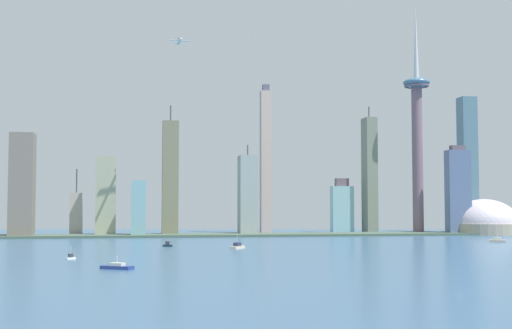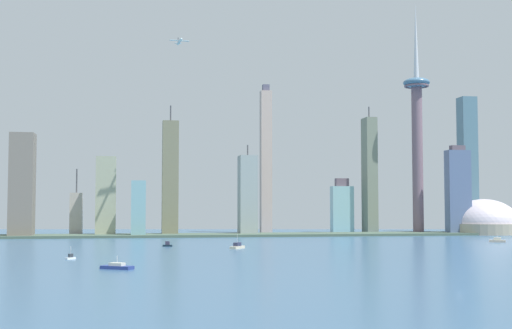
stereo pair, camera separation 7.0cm
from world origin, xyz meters
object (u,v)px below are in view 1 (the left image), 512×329
(skyscraper_0, at_px, (248,195))
(skyscraper_3, at_px, (22,185))
(stadium_dome, at_px, (484,224))
(skyscraper_8, at_px, (342,208))
(boat_2, at_px, (237,246))
(skyscraper_1, at_px, (106,196))
(skyscraper_10, at_px, (458,191))
(airplane, at_px, (180,41))
(boat_6, at_px, (497,240))
(skyscraper_5, at_px, (138,209))
(boat_3, at_px, (71,257))
(skyscraper_6, at_px, (370,175))
(boat_5, at_px, (168,245))
(boat_1, at_px, (117,267))
(observation_tower, at_px, (417,126))
(skyscraper_7, at_px, (76,214))
(skyscraper_9, at_px, (468,164))
(skyscraper_4, at_px, (266,160))
(skyscraper_2, at_px, (170,178))

(skyscraper_0, bearing_deg, skyscraper_3, -174.95)
(stadium_dome, relative_size, skyscraper_3, 0.78)
(skyscraper_8, xyz_separation_m, boat_2, (-173.69, -291.96, -29.11))
(skyscraper_1, bearing_deg, skyscraper_10, -2.83)
(stadium_dome, height_order, airplane, airplane)
(skyscraper_0, bearing_deg, boat_6, -42.97)
(skyscraper_5, bearing_deg, boat_3, -97.70)
(skyscraper_6, relative_size, skyscraper_8, 2.32)
(skyscraper_8, height_order, boat_5, skyscraper_8)
(boat_1, height_order, boat_2, boat_2)
(boat_2, bearing_deg, boat_5, -92.13)
(skyscraper_6, height_order, boat_3, skyscraper_6)
(boat_5, height_order, boat_6, boat_6)
(observation_tower, distance_m, skyscraper_1, 377.12)
(boat_2, bearing_deg, skyscraper_0, -156.36)
(skyscraper_1, relative_size, skyscraper_8, 1.30)
(observation_tower, distance_m, airplane, 309.39)
(skyscraper_5, bearing_deg, boat_6, -27.15)
(skyscraper_1, bearing_deg, boat_5, -73.94)
(skyscraper_7, relative_size, boat_5, 9.38)
(boat_1, relative_size, boat_2, 1.11)
(skyscraper_5, xyz_separation_m, boat_2, (75.27, -223.13, -28.60))
(skyscraper_1, distance_m, skyscraper_9, 456.85)
(skyscraper_10, xyz_separation_m, boat_3, (-411.12, -312.35, -49.07))
(skyscraper_7, bearing_deg, skyscraper_0, -7.40)
(boat_1, distance_m, boat_3, 79.51)
(observation_tower, xyz_separation_m, skyscraper_4, (-174.83, 60.13, -40.04))
(skyscraper_7, relative_size, boat_1, 4.17)
(skyscraper_8, relative_size, boat_1, 3.75)
(skyscraper_10, bearing_deg, skyscraper_2, 175.65)
(skyscraper_6, xyz_separation_m, skyscraper_7, (-350.66, -13.04, -47.02))
(stadium_dome, bearing_deg, skyscraper_7, 175.49)
(boat_5, relative_size, airplane, 0.34)
(skyscraper_7, height_order, skyscraper_9, skyscraper_9)
(skyscraper_10, xyz_separation_m, boat_6, (-43.64, -165.82, -48.78))
(observation_tower, height_order, stadium_dome, observation_tower)
(observation_tower, relative_size, skyscraper_4, 1.52)
(stadium_dome, xyz_separation_m, skyscraper_2, (-370.64, 15.42, 53.16))
(skyscraper_2, bearing_deg, skyscraper_7, 168.03)
(skyscraper_4, bearing_deg, stadium_dome, -17.71)
(skyscraper_4, relative_size, skyscraper_6, 1.18)
(skyscraper_2, height_order, boat_5, skyscraper_2)
(skyscraper_2, distance_m, skyscraper_8, 221.04)
(boat_1, bearing_deg, boat_6, 64.76)
(stadium_dome, relative_size, skyscraper_1, 0.97)
(observation_tower, xyz_separation_m, airplane, (-291.33, -73.20, 74.11))
(skyscraper_7, height_order, skyscraper_8, skyscraper_7)
(skyscraper_10, height_order, airplane, airplane)
(skyscraper_1, xyz_separation_m, boat_3, (-6.99, -332.32, -42.64))
(skyscraper_1, bearing_deg, boat_1, -86.74)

